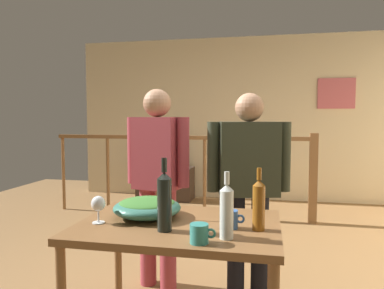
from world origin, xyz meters
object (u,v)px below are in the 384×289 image
Objects in this scene: wine_bottle_dark at (164,200)px; mug_blue at (231,219)px; stair_railing at (220,164)px; flat_screen_tv at (165,152)px; salad_bowl at (147,207)px; wine_glass at (98,205)px; framed_picture at (336,93)px; tv_console at (165,183)px; wine_bottle_clear at (227,211)px; person_standing_right at (249,177)px; person_standing_left at (158,173)px; serving_table at (179,237)px; mug_teal at (200,234)px; wine_bottle_amber at (259,204)px.

mug_blue is at bearing 18.77° from wine_bottle_dark.
stair_railing is 31.57× the size of mug_blue.
flat_screen_tv is 3.74m from salad_bowl.
flat_screen_tv is 3.72× the size of wine_glass.
framed_picture is 4.53m from wine_bottle_dark.
mug_blue is (1.44, -3.78, 0.53)m from tv_console.
wine_bottle_dark is at bearing 170.36° from wine_bottle_clear.
person_standing_right is at bearing 46.95° from wine_glass.
person_standing_right reaches higher than stair_railing.
wine_bottle_dark is at bearing -8.38° from wine_glass.
wine_bottle_dark is 0.25× the size of person_standing_left.
serving_table is 0.27m from salad_bowl.
person_standing_left is at bearing 116.65° from mug_teal.
wine_bottle_dark is at bearing -166.90° from wine_bottle_amber.
serving_table is 2.80× the size of salad_bowl.
salad_bowl is at bearing -113.60° from framed_picture.
person_standing_right is at bearing -63.20° from flat_screen_tv.
wine_bottle_amber reaches higher than flat_screen_tv.
flat_screen_tv is 1.74× the size of wine_bottle_amber.
mug_blue is (0.30, -0.04, 0.13)m from serving_table.
salad_bowl is 0.26× the size of person_standing_right.
serving_table is 0.43m from wine_bottle_clear.
framed_picture is 0.36× the size of person_standing_right.
tv_console is 1.56× the size of flat_screen_tv.
flat_screen_tv reaches higher than salad_bowl.
person_standing_right is at bearing 64.80° from serving_table.
wine_bottle_amber reaches higher than tv_console.
framed_picture is 3.57m from person_standing_right.
mug_teal is (0.39, -0.38, -0.02)m from salad_bowl.
flat_screen_tv is 0.37× the size of person_standing_left.
person_standing_left reaches higher than wine_bottle_clear.
wine_bottle_dark is (0.40, -0.06, 0.06)m from wine_glass.
framed_picture reaches higher than person_standing_right.
serving_table is 0.86m from person_standing_right.
tv_console is at bearing 108.04° from mug_teal.
stair_railing reaches higher than wine_bottle_clear.
tv_console is 4.14m from wine_bottle_amber.
stair_railing reaches higher than wine_bottle_amber.
wine_bottle_clear is (1.43, -3.95, 0.62)m from tv_console.
salad_bowl is at bearing -75.65° from flat_screen_tv.
serving_table is at bearing 171.81° from mug_blue.
wine_glass is at bearing -79.66° from tv_console.
person_standing_right is (0.39, 0.91, -0.01)m from wine_bottle_dark.
framed_picture is at bearing -122.36° from person_standing_right.
salad_bowl is 1.21× the size of wine_bottle_clear.
person_standing_left is at bearing -96.25° from stair_railing.
wine_bottle_amber is (1.58, -3.75, 0.10)m from flat_screen_tv.
person_standing_left is (-0.32, 0.91, -0.00)m from wine_bottle_dark.
framed_picture is 2.83m from flat_screen_tv.
mug_blue reaches higher than serving_table.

